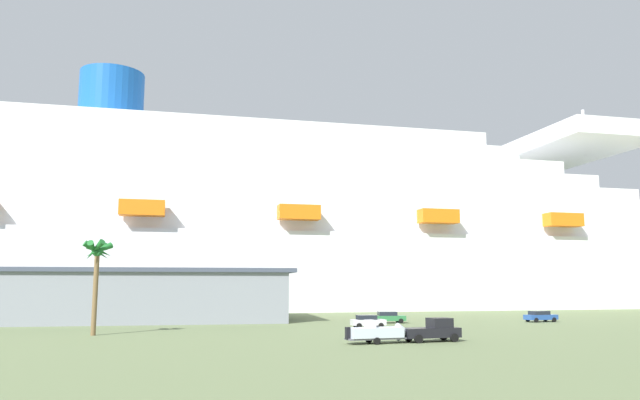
{
  "coord_description": "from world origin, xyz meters",
  "views": [
    {
      "loc": [
        -23.79,
        -67.17,
        5.39
      ],
      "look_at": [
        -2.26,
        38.29,
        20.51
      ],
      "focal_mm": 33.7,
      "sensor_mm": 36.0,
      "label": 1
    }
  ],
  "objects_px": {
    "parked_car_green_wagon": "(388,317)",
    "small_boat_on_trailer": "(381,333)",
    "pickup_truck": "(433,330)",
    "parked_car_blue_suv": "(540,316)",
    "cruise_ship": "(289,238)",
    "parked_car_silver_sedan": "(368,321)",
    "parked_car_yellow_taxi": "(251,317)",
    "palm_tree": "(97,259)"
  },
  "relations": [
    {
      "from": "palm_tree",
      "to": "parked_car_silver_sedan",
      "type": "distance_m",
      "value": 32.84
    },
    {
      "from": "pickup_truck",
      "to": "parked_car_silver_sedan",
      "type": "bearing_deg",
      "value": 93.21
    },
    {
      "from": "pickup_truck",
      "to": "parked_car_green_wagon",
      "type": "xyz_separation_m",
      "value": [
        4.38,
        27.03,
        -0.21
      ]
    },
    {
      "from": "parked_car_silver_sedan",
      "to": "parked_car_blue_suv",
      "type": "bearing_deg",
      "value": 13.2
    },
    {
      "from": "pickup_truck",
      "to": "parked_car_blue_suv",
      "type": "height_order",
      "value": "pickup_truck"
    },
    {
      "from": "parked_car_silver_sedan",
      "to": "parked_car_blue_suv",
      "type": "xyz_separation_m",
      "value": [
        27.72,
        6.5,
        0.0
      ]
    },
    {
      "from": "small_boat_on_trailer",
      "to": "parked_car_yellow_taxi",
      "type": "bearing_deg",
      "value": 106.55
    },
    {
      "from": "parked_car_silver_sedan",
      "to": "parked_car_green_wagon",
      "type": "bearing_deg",
      "value": 57.18
    },
    {
      "from": "cruise_ship",
      "to": "small_boat_on_trailer",
      "type": "height_order",
      "value": "cruise_ship"
    },
    {
      "from": "pickup_truck",
      "to": "palm_tree",
      "type": "relative_size",
      "value": 0.57
    },
    {
      "from": "palm_tree",
      "to": "parked_car_silver_sedan",
      "type": "xyz_separation_m",
      "value": [
        31.65,
        4.84,
        -7.27
      ]
    },
    {
      "from": "cruise_ship",
      "to": "palm_tree",
      "type": "relative_size",
      "value": 29.0
    },
    {
      "from": "palm_tree",
      "to": "parked_car_yellow_taxi",
      "type": "distance_m",
      "value": 25.68
    },
    {
      "from": "parked_car_blue_suv",
      "to": "parked_car_green_wagon",
      "type": "bearing_deg",
      "value": 175.13
    },
    {
      "from": "parked_car_yellow_taxi",
      "to": "palm_tree",
      "type": "bearing_deg",
      "value": -137.65
    },
    {
      "from": "cruise_ship",
      "to": "small_boat_on_trailer",
      "type": "xyz_separation_m",
      "value": [
        -3.21,
        -78.29,
        -14.73
      ]
    },
    {
      "from": "parked_car_green_wagon",
      "to": "small_boat_on_trailer",
      "type": "bearing_deg",
      "value": -109.2
    },
    {
      "from": "pickup_truck",
      "to": "parked_car_blue_suv",
      "type": "relative_size",
      "value": 1.18
    },
    {
      "from": "pickup_truck",
      "to": "parked_car_blue_suv",
      "type": "bearing_deg",
      "value": 43.28
    },
    {
      "from": "small_boat_on_trailer",
      "to": "parked_car_blue_suv",
      "type": "relative_size",
      "value": 1.43
    },
    {
      "from": "parked_car_silver_sedan",
      "to": "parked_car_blue_suv",
      "type": "height_order",
      "value": "same"
    },
    {
      "from": "pickup_truck",
      "to": "palm_tree",
      "type": "xyz_separation_m",
      "value": [
        -32.7,
        13.79,
        7.06
      ]
    },
    {
      "from": "palm_tree",
      "to": "parked_car_silver_sedan",
      "type": "relative_size",
      "value": 2.4
    },
    {
      "from": "small_boat_on_trailer",
      "to": "parked_car_blue_suv",
      "type": "height_order",
      "value": "small_boat_on_trailer"
    },
    {
      "from": "palm_tree",
      "to": "parked_car_green_wagon",
      "type": "height_order",
      "value": "palm_tree"
    },
    {
      "from": "parked_car_silver_sedan",
      "to": "parked_car_green_wagon",
      "type": "relative_size",
      "value": 0.91
    },
    {
      "from": "parked_car_green_wagon",
      "to": "parked_car_blue_suv",
      "type": "height_order",
      "value": "same"
    },
    {
      "from": "cruise_ship",
      "to": "small_boat_on_trailer",
      "type": "relative_size",
      "value": 41.93
    },
    {
      "from": "small_boat_on_trailer",
      "to": "parked_car_yellow_taxi",
      "type": "relative_size",
      "value": 1.49
    },
    {
      "from": "pickup_truck",
      "to": "parked_car_silver_sedan",
      "type": "relative_size",
      "value": 1.37
    },
    {
      "from": "cruise_ship",
      "to": "parked_car_blue_suv",
      "type": "relative_size",
      "value": 59.81
    },
    {
      "from": "palm_tree",
      "to": "cruise_ship",
      "type": "bearing_deg",
      "value": 64.37
    },
    {
      "from": "small_boat_on_trailer",
      "to": "parked_car_blue_suv",
      "type": "distance_m",
      "value": 41.06
    },
    {
      "from": "pickup_truck",
      "to": "cruise_ship",
      "type": "bearing_deg",
      "value": 91.52
    },
    {
      "from": "pickup_truck",
      "to": "parked_car_blue_suv",
      "type": "distance_m",
      "value": 36.65
    },
    {
      "from": "parked_car_silver_sedan",
      "to": "parked_car_green_wagon",
      "type": "height_order",
      "value": "same"
    },
    {
      "from": "parked_car_blue_suv",
      "to": "parked_car_silver_sedan",
      "type": "bearing_deg",
      "value": -166.8
    },
    {
      "from": "cruise_ship",
      "to": "parked_car_silver_sedan",
      "type": "bearing_deg",
      "value": -89.01
    },
    {
      "from": "parked_car_silver_sedan",
      "to": "parked_car_yellow_taxi",
      "type": "xyz_separation_m",
      "value": [
        -13.45,
        11.75,
        0.0
      ]
    },
    {
      "from": "cruise_ship",
      "to": "parked_car_silver_sedan",
      "type": "height_order",
      "value": "cruise_ship"
    },
    {
      "from": "pickup_truck",
      "to": "palm_tree",
      "type": "bearing_deg",
      "value": 157.14
    },
    {
      "from": "pickup_truck",
      "to": "small_boat_on_trailer",
      "type": "xyz_separation_m",
      "value": [
        -5.27,
        -0.66,
        -0.08
      ]
    }
  ]
}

